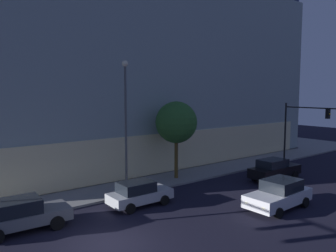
% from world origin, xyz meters
% --- Properties ---
extents(ground_plane, '(120.00, 120.00, 0.00)m').
position_xyz_m(ground_plane, '(0.00, 0.00, 0.00)').
color(ground_plane, black).
extents(modern_building, '(36.37, 31.42, 20.59)m').
position_xyz_m(modern_building, '(13.08, 24.60, 10.22)').
color(modern_building, '#4C4C51').
rests_on(modern_building, ground).
extents(traffic_light_far_corner, '(0.50, 5.41, 5.82)m').
position_xyz_m(traffic_light_far_corner, '(23.72, 4.47, 4.13)').
color(traffic_light_far_corner, black).
rests_on(traffic_light_far_corner, sidewalk_corner).
extents(street_lamp_sidewalk, '(0.44, 0.44, 9.08)m').
position_xyz_m(street_lamp_sidewalk, '(4.84, 6.55, 5.75)').
color(street_lamp_sidewalk, '#565656').
rests_on(street_lamp_sidewalk, sidewalk_corner).
extents(sidewalk_tree, '(3.34, 3.34, 6.20)m').
position_xyz_m(sidewalk_tree, '(9.76, 7.02, 4.65)').
color(sidewalk_tree, brown).
rests_on(sidewalk_tree, sidewalk_corner).
extents(car_grey, '(4.63, 2.29, 1.66)m').
position_xyz_m(car_grey, '(-2.80, 4.10, 0.86)').
color(car_grey, slate).
rests_on(car_grey, ground).
extents(car_silver, '(4.02, 2.00, 1.56)m').
position_xyz_m(car_silver, '(3.98, 3.60, 0.79)').
color(car_silver, '#B7BABF').
rests_on(car_silver, ground).
extents(car_white, '(4.72, 2.27, 1.74)m').
position_xyz_m(car_white, '(10.53, -1.97, 0.86)').
color(car_white, silver).
rests_on(car_white, ground).
extents(car_black, '(4.83, 2.03, 1.71)m').
position_xyz_m(car_black, '(15.97, 2.10, 0.87)').
color(car_black, black).
rests_on(car_black, ground).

